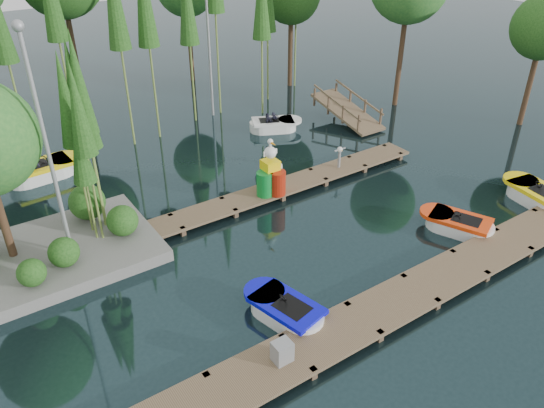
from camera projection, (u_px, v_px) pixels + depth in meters
ground_plane at (268, 244)px, 17.19m from camera, size 90.00×90.00×0.00m
near_dock at (363, 319)px, 13.87m from camera, size 18.00×1.50×0.50m
far_dock at (253, 197)px, 19.33m from camera, size 15.00×1.20×0.50m
island at (16, 168)px, 14.86m from camera, size 6.20×4.20×6.75m
tree_screen at (73, 2)px, 20.59m from camera, size 34.42×18.53×10.31m
lamp_island at (44, 135)px, 14.13m from camera, size 0.30×0.30×7.25m
lamp_rear at (208, 29)px, 24.74m from camera, size 0.30×0.30×7.25m
ramp at (347, 111)px, 25.84m from camera, size 1.50×3.94×1.49m
boat_blue at (285, 311)px, 14.13m from camera, size 1.66×2.69×0.84m
boat_red at (458, 225)px, 17.74m from camera, size 2.02×2.72×0.84m
boat_yellow_near at (537, 196)px, 19.31m from camera, size 1.64×2.93×0.93m
boat_yellow_far at (42, 171)px, 20.97m from camera, size 3.04×1.54×1.48m
boat_white_far at (274, 125)px, 25.10m from camera, size 2.73×2.07×1.18m
utility_cabinet at (282, 352)px, 12.45m from camera, size 0.45×0.38×0.55m
yellow_barrel at (273, 179)px, 19.50m from camera, size 0.57×0.57×0.86m
drum_cluster at (272, 177)px, 19.22m from camera, size 1.22×1.12×2.10m
seagull_post at (340, 154)px, 20.96m from camera, size 0.55×0.30×0.88m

